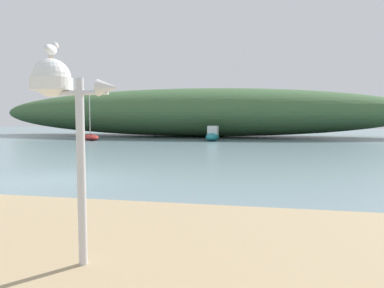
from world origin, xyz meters
The scene contains 6 objects.
ground_plane centered at (0.00, 0.00, 0.00)m, with size 120.00×120.00×0.00m, color gray.
distant_hill centered at (-0.46, 29.70, 2.74)m, with size 48.47×12.68×5.49m, color #3D6038.
mast_structure centered at (4.62, -7.31, 2.61)m, with size 1.27×0.58×2.90m.
seagull_on_radar centered at (4.50, -7.29, 3.23)m, with size 0.12×0.34×0.24m.
sailboat_far_left centered at (-9.45, 21.06, 0.29)m, with size 3.82×4.16×4.60m.
motorboat_far_right centered at (2.55, 22.03, 0.51)m, with size 1.21×3.13×1.39m.
Camera 1 is at (7.44, -11.93, 2.30)m, focal length 34.03 mm.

